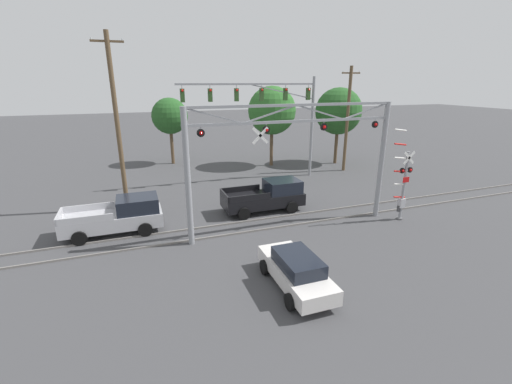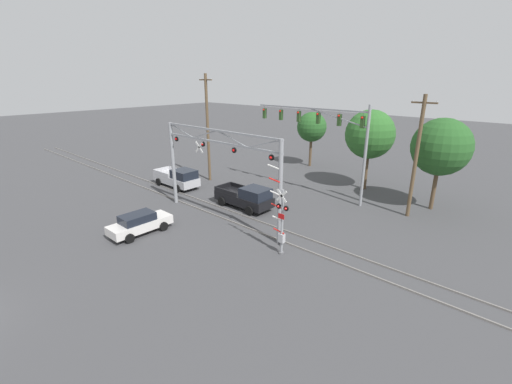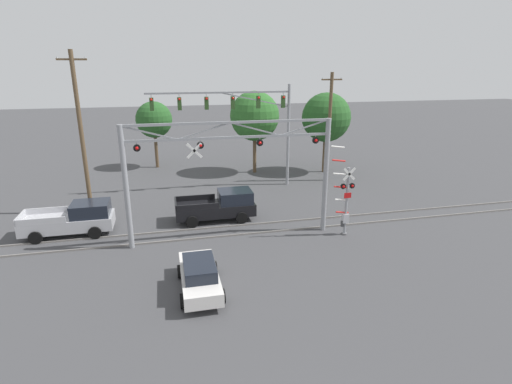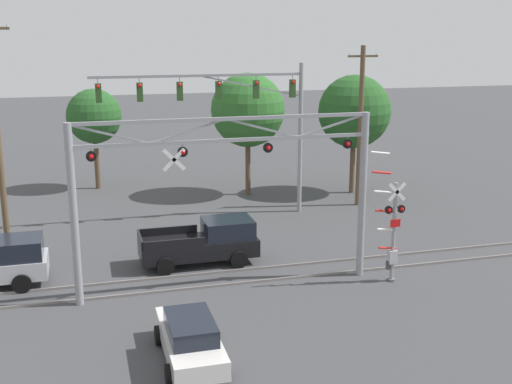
% 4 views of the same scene
% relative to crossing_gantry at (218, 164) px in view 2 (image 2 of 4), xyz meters
% --- Properties ---
extents(rail_track_near, '(80.00, 0.08, 0.10)m').
position_rel_crossing_gantry_xyz_m(rail_track_near, '(0.01, 0.28, -4.37)').
color(rail_track_near, gray).
rests_on(rail_track_near, ground_plane).
extents(rail_track_far, '(80.00, 0.08, 0.10)m').
position_rel_crossing_gantry_xyz_m(rail_track_far, '(0.01, 1.72, -4.37)').
color(rail_track_far, gray).
rests_on(rail_track_far, ground_plane).
extents(crossing_gantry, '(11.75, 0.31, 6.90)m').
position_rel_crossing_gantry_xyz_m(crossing_gantry, '(0.00, 0.00, 0.00)').
color(crossing_gantry, gray).
rests_on(crossing_gantry, ground_plane).
extents(crossing_signal_mast, '(1.62, 0.35, 5.51)m').
position_rel_crossing_gantry_xyz_m(crossing_signal_mast, '(6.64, -1.00, -2.34)').
color(crossing_signal_mast, gray).
rests_on(crossing_signal_mast, ground_plane).
extents(traffic_signal_span, '(11.44, 0.39, 8.38)m').
position_rel_crossing_gantry_xyz_m(traffic_signal_span, '(3.18, 10.07, 1.63)').
color(traffic_signal_span, gray).
rests_on(traffic_signal_span, ground_plane).
extents(pickup_truck_lead, '(5.15, 2.24, 1.94)m').
position_rel_crossing_gantry_xyz_m(pickup_truck_lead, '(-0.25, 3.17, -3.46)').
color(pickup_truck_lead, black).
rests_on(pickup_truck_lead, ground_plane).
extents(pickup_truck_following, '(5.18, 2.24, 1.94)m').
position_rel_crossing_gantry_xyz_m(pickup_truck_following, '(-9.18, 2.75, -3.46)').
color(pickup_truck_following, '#B7B7BC').
rests_on(pickup_truck_following, ground_plane).
extents(sedan_waiting, '(1.89, 4.33, 1.48)m').
position_rel_crossing_gantry_xyz_m(sedan_waiting, '(-2.41, -5.34, -3.66)').
color(sedan_waiting, silver).
rests_on(sedan_waiting, ground_plane).
extents(utility_pole_left, '(1.80, 0.28, 10.75)m').
position_rel_crossing_gantry_xyz_m(utility_pole_left, '(-8.82, 6.51, 1.11)').
color(utility_pole_left, brown).
rests_on(utility_pole_left, ground_plane).
extents(utility_pole_right, '(1.80, 0.28, 9.27)m').
position_rel_crossing_gantry_xyz_m(utility_pole_right, '(10.34, 10.48, 0.36)').
color(utility_pole_right, brown).
rests_on(utility_pole_right, ground_plane).
extents(background_tree_beyond_span, '(4.53, 4.53, 7.46)m').
position_rel_crossing_gantry_xyz_m(background_tree_beyond_span, '(11.23, 13.35, 0.77)').
color(background_tree_beyond_span, brown).
rests_on(background_tree_beyond_span, ground_plane).
extents(background_tree_far_left_verge, '(3.50, 3.50, 6.51)m').
position_rel_crossing_gantry_xyz_m(background_tree_far_left_verge, '(-4.39, 18.81, 0.31)').
color(background_tree_far_left_verge, brown).
rests_on(background_tree_far_left_verge, ground_plane).
extents(background_tree_far_right_verge, '(4.55, 4.55, 7.62)m').
position_rel_crossing_gantry_xyz_m(background_tree_far_right_verge, '(4.72, 14.69, 0.91)').
color(background_tree_far_right_verge, brown).
rests_on(background_tree_far_right_verge, ground_plane).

